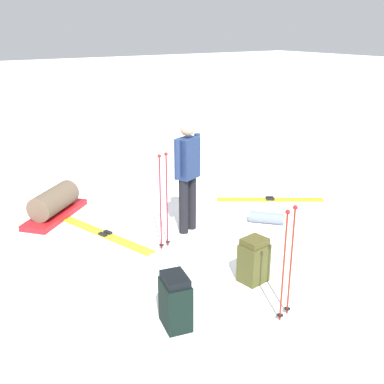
{
  "coord_description": "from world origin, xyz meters",
  "views": [
    {
      "loc": [
        3.51,
        5.28,
        2.97
      ],
      "look_at": [
        0.0,
        0.0,
        0.7
      ],
      "focal_mm": 43.58,
      "sensor_mm": 36.0,
      "label": 1
    }
  ],
  "objects_px": {
    "backpack_bright": "(175,301)",
    "ski_poles_planted_near": "(288,258)",
    "ski_pair_far": "(270,199)",
    "backpack_large_dark": "(254,260)",
    "gear_sled": "(54,204)",
    "skier_standing": "(188,171)",
    "sleeping_mat_rolled": "(266,218)",
    "ski_pair_near": "(105,235)",
    "ski_poles_planted_far": "(164,197)"
  },
  "relations": [
    {
      "from": "backpack_large_dark",
      "to": "sleeping_mat_rolled",
      "type": "distance_m",
      "value": 1.84
    },
    {
      "from": "ski_poles_planted_near",
      "to": "ski_poles_planted_far",
      "type": "relative_size",
      "value": 0.92
    },
    {
      "from": "skier_standing",
      "to": "ski_poles_planted_near",
      "type": "relative_size",
      "value": 1.34
    },
    {
      "from": "backpack_large_dark",
      "to": "backpack_bright",
      "type": "xyz_separation_m",
      "value": [
        1.27,
        0.24,
        0.01
      ]
    },
    {
      "from": "ski_poles_planted_near",
      "to": "ski_poles_planted_far",
      "type": "bearing_deg",
      "value": -84.18
    },
    {
      "from": "skier_standing",
      "to": "ski_poles_planted_far",
      "type": "bearing_deg",
      "value": 27.6
    },
    {
      "from": "ski_pair_near",
      "to": "gear_sled",
      "type": "bearing_deg",
      "value": -70.8
    },
    {
      "from": "gear_sled",
      "to": "sleeping_mat_rolled",
      "type": "height_order",
      "value": "gear_sled"
    },
    {
      "from": "backpack_large_dark",
      "to": "backpack_bright",
      "type": "height_order",
      "value": "backpack_bright"
    },
    {
      "from": "backpack_bright",
      "to": "backpack_large_dark",
      "type": "bearing_deg",
      "value": -169.18
    },
    {
      "from": "ski_pair_far",
      "to": "sleeping_mat_rolled",
      "type": "bearing_deg",
      "value": 44.18
    },
    {
      "from": "sleeping_mat_rolled",
      "to": "gear_sled",
      "type": "bearing_deg",
      "value": -37.85
    },
    {
      "from": "ski_poles_planted_near",
      "to": "sleeping_mat_rolled",
      "type": "height_order",
      "value": "ski_poles_planted_near"
    },
    {
      "from": "ski_poles_planted_near",
      "to": "gear_sled",
      "type": "distance_m",
      "value": 4.3
    },
    {
      "from": "backpack_bright",
      "to": "sleeping_mat_rolled",
      "type": "bearing_deg",
      "value": -150.43
    },
    {
      "from": "ski_poles_planted_far",
      "to": "gear_sled",
      "type": "bearing_deg",
      "value": -64.64
    },
    {
      "from": "ski_pair_far",
      "to": "backpack_bright",
      "type": "distance_m",
      "value": 4.05
    },
    {
      "from": "ski_pair_far",
      "to": "ski_pair_near",
      "type": "bearing_deg",
      "value": -4.69
    },
    {
      "from": "backpack_bright",
      "to": "ski_poles_planted_far",
      "type": "bearing_deg",
      "value": -116.87
    },
    {
      "from": "backpack_bright",
      "to": "gear_sled",
      "type": "height_order",
      "value": "backpack_bright"
    },
    {
      "from": "skier_standing",
      "to": "sleeping_mat_rolled",
      "type": "xyz_separation_m",
      "value": [
        -1.19,
        0.46,
        -0.86
      ]
    },
    {
      "from": "backpack_large_dark",
      "to": "ski_poles_planted_far",
      "type": "distance_m",
      "value": 1.54
    },
    {
      "from": "ski_pair_far",
      "to": "ski_poles_planted_near",
      "type": "xyz_separation_m",
      "value": [
        2.33,
        2.74,
        0.7
      ]
    },
    {
      "from": "sleeping_mat_rolled",
      "to": "backpack_bright",
      "type": "bearing_deg",
      "value": 29.57
    },
    {
      "from": "skier_standing",
      "to": "sleeping_mat_rolled",
      "type": "distance_m",
      "value": 1.55
    },
    {
      "from": "ski_poles_planted_near",
      "to": "backpack_bright",
      "type": "bearing_deg",
      "value": -26.28
    },
    {
      "from": "ski_pair_far",
      "to": "backpack_bright",
      "type": "relative_size",
      "value": 2.85
    },
    {
      "from": "ski_poles_planted_near",
      "to": "sleeping_mat_rolled",
      "type": "xyz_separation_m",
      "value": [
        -1.57,
        -2.0,
        -0.62
      ]
    },
    {
      "from": "backpack_large_dark",
      "to": "ski_poles_planted_near",
      "type": "distance_m",
      "value": 0.9
    },
    {
      "from": "backpack_large_dark",
      "to": "skier_standing",
      "type": "bearing_deg",
      "value": -95.18
    },
    {
      "from": "skier_standing",
      "to": "ski_poles_planted_near",
      "type": "bearing_deg",
      "value": 81.37
    },
    {
      "from": "ski_pair_far",
      "to": "ski_poles_planted_near",
      "type": "height_order",
      "value": "ski_poles_planted_near"
    },
    {
      "from": "backpack_bright",
      "to": "sleeping_mat_rolled",
      "type": "relative_size",
      "value": 1.08
    },
    {
      "from": "skier_standing",
      "to": "ski_pair_near",
      "type": "height_order",
      "value": "skier_standing"
    },
    {
      "from": "skier_standing",
      "to": "backpack_large_dark",
      "type": "height_order",
      "value": "skier_standing"
    },
    {
      "from": "ski_pair_near",
      "to": "backpack_large_dark",
      "type": "xyz_separation_m",
      "value": [
        -0.98,
        2.23,
        0.27
      ]
    },
    {
      "from": "ski_pair_far",
      "to": "ski_poles_planted_far",
      "type": "xyz_separation_m",
      "value": [
        2.55,
        0.58,
        0.75
      ]
    },
    {
      "from": "backpack_large_dark",
      "to": "ski_poles_planted_near",
      "type": "height_order",
      "value": "ski_poles_planted_near"
    },
    {
      "from": "backpack_large_dark",
      "to": "backpack_bright",
      "type": "relative_size",
      "value": 0.96
    },
    {
      "from": "backpack_bright",
      "to": "skier_standing",
      "type": "bearing_deg",
      "value": -126.16
    },
    {
      "from": "skier_standing",
      "to": "backpack_bright",
      "type": "xyz_separation_m",
      "value": [
        1.42,
        1.95,
        -0.67
      ]
    },
    {
      "from": "skier_standing",
      "to": "ski_pair_far",
      "type": "distance_m",
      "value": 2.18
    },
    {
      "from": "backpack_bright",
      "to": "gear_sled",
      "type": "xyz_separation_m",
      "value": [
        0.1,
        -3.6,
        -0.06
      ]
    },
    {
      "from": "backpack_bright",
      "to": "ski_poles_planted_near",
      "type": "distance_m",
      "value": 1.24
    },
    {
      "from": "backpack_large_dark",
      "to": "ski_pair_far",
      "type": "bearing_deg",
      "value": -136.78
    },
    {
      "from": "backpack_large_dark",
      "to": "backpack_bright",
      "type": "bearing_deg",
      "value": 10.82
    },
    {
      "from": "ski_pair_far",
      "to": "backpack_large_dark",
      "type": "distance_m",
      "value": 2.9
    },
    {
      "from": "backpack_large_dark",
      "to": "gear_sled",
      "type": "xyz_separation_m",
      "value": [
        1.37,
        -3.35,
        -0.05
      ]
    },
    {
      "from": "skier_standing",
      "to": "sleeping_mat_rolled",
      "type": "bearing_deg",
      "value": 158.83
    },
    {
      "from": "backpack_bright",
      "to": "ski_poles_planted_near",
      "type": "bearing_deg",
      "value": 153.72
    }
  ]
}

